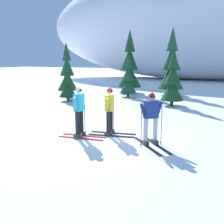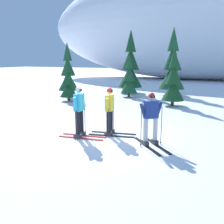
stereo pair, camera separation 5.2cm
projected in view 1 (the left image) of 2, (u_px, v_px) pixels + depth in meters
ground_plane at (106, 136)px, 9.08m from camera, size 120.00×120.00×0.00m
skier_navy_jacket at (151, 118)px, 7.97m from camera, size 1.53×1.62×1.71m
skier_yellow_jacket at (110, 110)px, 9.07m from camera, size 1.75×0.83×1.73m
skier_cyan_jacket at (79, 111)px, 8.77m from camera, size 1.71×0.80×1.81m
pine_tree_far_left at (67, 73)px, 18.88m from camera, size 1.52×1.52×3.94m
pine_tree_left at (68, 82)px, 16.31m from camera, size 1.13×1.13×2.92m
pine_tree_center_left at (130, 67)px, 20.03m from camera, size 1.92×1.92×4.98m
pine_tree_center at (128, 79)px, 18.10m from camera, size 1.20×1.20×3.12m
pine_tree_center_right at (171, 67)px, 18.82m from camera, size 1.94×1.94×5.03m
pine_tree_right at (173, 82)px, 14.63m from camera, size 1.32×1.32×3.41m
snow_ridge_background at (197, 23)px, 32.34m from camera, size 42.35×15.59×14.56m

